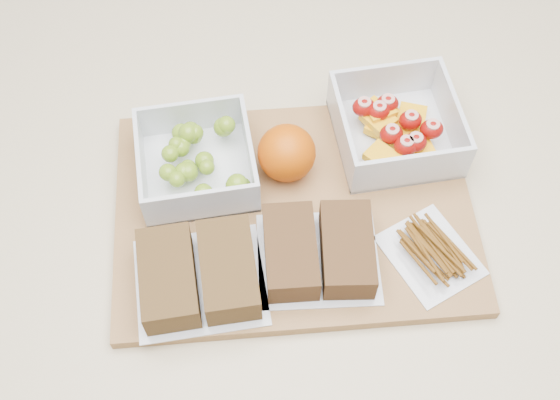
# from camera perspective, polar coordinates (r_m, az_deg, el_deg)

# --- Properties ---
(counter) EXTENTS (1.20, 0.90, 0.90)m
(counter) POSITION_cam_1_polar(r_m,az_deg,el_deg) (1.25, 1.01, -11.88)
(counter) COLOR beige
(counter) RESTS_ON ground
(cutting_board) EXTENTS (0.44, 0.33, 0.02)m
(cutting_board) POSITION_cam_1_polar(r_m,az_deg,el_deg) (0.83, 1.16, -0.93)
(cutting_board) COLOR #9A6E40
(cutting_board) RESTS_ON counter
(grape_container) EXTENTS (0.13, 0.13, 0.06)m
(grape_container) POSITION_cam_1_polar(r_m,az_deg,el_deg) (0.84, -6.74, 3.21)
(grape_container) COLOR silver
(grape_container) RESTS_ON cutting_board
(fruit_container) EXTENTS (0.14, 0.14, 0.06)m
(fruit_container) POSITION_cam_1_polar(r_m,az_deg,el_deg) (0.87, 9.40, 5.80)
(fruit_container) COLOR silver
(fruit_container) RESTS_ON cutting_board
(orange) EXTENTS (0.07, 0.07, 0.07)m
(orange) POSITION_cam_1_polar(r_m,az_deg,el_deg) (0.83, 0.55, 3.84)
(orange) COLOR #CD5004
(orange) RESTS_ON cutting_board
(sandwich_bag_left) EXTENTS (0.14, 0.13, 0.04)m
(sandwich_bag_left) POSITION_cam_1_polar(r_m,az_deg,el_deg) (0.77, -6.64, -6.02)
(sandwich_bag_left) COLOR silver
(sandwich_bag_left) RESTS_ON cutting_board
(sandwich_bag_center) EXTENTS (0.15, 0.14, 0.04)m
(sandwich_bag_center) POSITION_cam_1_polar(r_m,az_deg,el_deg) (0.78, 3.17, -4.16)
(sandwich_bag_center) COLOR silver
(sandwich_bag_center) RESTS_ON cutting_board
(pretzel_bag) EXTENTS (0.12, 0.13, 0.02)m
(pretzel_bag) POSITION_cam_1_polar(r_m,az_deg,el_deg) (0.80, 12.24, -4.07)
(pretzel_bag) COLOR silver
(pretzel_bag) RESTS_ON cutting_board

